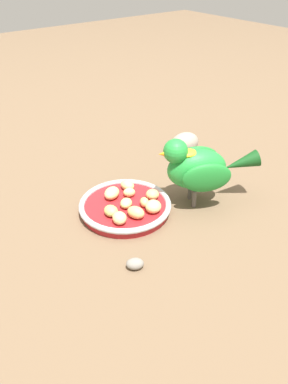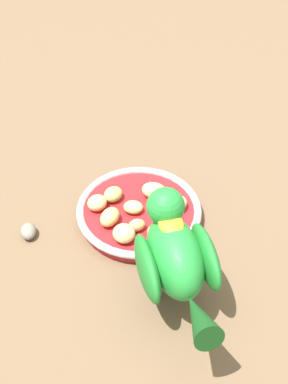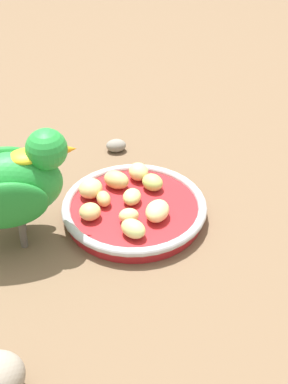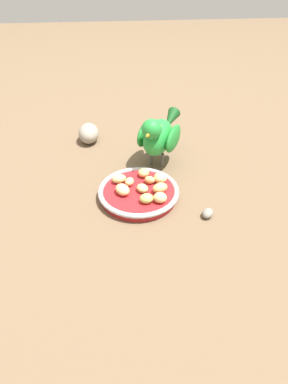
{
  "view_description": "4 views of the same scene",
  "coord_description": "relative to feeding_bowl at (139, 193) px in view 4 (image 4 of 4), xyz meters",
  "views": [
    {
      "loc": [
        -0.55,
        0.4,
        0.49
      ],
      "look_at": [
        -0.02,
        -0.01,
        0.05
      ],
      "focal_mm": 36.86,
      "sensor_mm": 36.0,
      "label": 1
    },
    {
      "loc": [
        -0.4,
        -0.45,
        0.65
      ],
      "look_at": [
        0.03,
        0.02,
        0.04
      ],
      "focal_mm": 53.53,
      "sensor_mm": 36.0,
      "label": 2
    },
    {
      "loc": [
        0.49,
        -0.37,
        0.49
      ],
      "look_at": [
        0.01,
        0.03,
        0.04
      ],
      "focal_mm": 54.54,
      "sensor_mm": 36.0,
      "label": 3
    },
    {
      "loc": [
        0.06,
        0.66,
        0.51
      ],
      "look_at": [
        -0.0,
        0.04,
        0.04
      ],
      "focal_mm": 31.81,
      "sensor_mm": 36.0,
      "label": 4
    }
  ],
  "objects": [
    {
      "name": "apple_piece_9",
      "position": [
        -0.06,
        -0.03,
        0.02
      ],
      "size": [
        0.04,
        0.04,
        0.03
      ],
      "primitive_type": "ellipsoid",
      "rotation": [
        0.0,
        0.0,
        1.95
      ],
      "color": "#E5C67F",
      "rests_on": "feeding_bowl"
    },
    {
      "name": "apple_piece_8",
      "position": [
        -0.01,
        0.04,
        0.02
      ],
      "size": [
        0.03,
        0.03,
        0.02
      ],
      "primitive_type": "ellipsoid",
      "rotation": [
        0.0,
        0.0,
        3.19
      ],
      "color": "#B2CC66",
      "rests_on": "feeding_bowl"
    },
    {
      "name": "apple_piece_0",
      "position": [
        -0.05,
        0.05,
        0.02
      ],
      "size": [
        0.04,
        0.03,
        0.02
      ],
      "primitive_type": "ellipsoid",
      "rotation": [
        0.0,
        0.0,
        2.91
      ],
      "color": "#E5C67F",
      "rests_on": "feeding_bowl"
    },
    {
      "name": "apple_piece_4",
      "position": [
        -0.01,
        0.0,
        0.01
      ],
      "size": [
        0.04,
        0.04,
        0.02
      ],
      "primitive_type": "ellipsoid",
      "rotation": [
        0.0,
        0.0,
        2.26
      ],
      "color": "#C6D17A",
      "rests_on": "feeding_bowl"
    },
    {
      "name": "pebble_0",
      "position": [
        -0.15,
        0.08,
        -0.0
      ],
      "size": [
        0.04,
        0.04,
        0.02
      ],
      "primitive_type": "ellipsoid",
      "rotation": [
        0.0,
        0.0,
        1.0
      ],
      "color": "gray",
      "rests_on": "ground_plane"
    },
    {
      "name": "parrot",
      "position": [
        -0.06,
        -0.14,
        0.08
      ],
      "size": [
        0.14,
        0.21,
        0.15
      ],
      "rotation": [
        0.0,
        0.0,
        1.09
      ],
      "color": "#59544C",
      "rests_on": "ground_plane"
    },
    {
      "name": "apple_piece_7",
      "position": [
        -0.03,
        -0.03,
        0.02
      ],
      "size": [
        0.03,
        0.03,
        0.02
      ],
      "primitive_type": "ellipsoid",
      "rotation": [
        0.0,
        0.0,
        2.73
      ],
      "color": "tan",
      "rests_on": "feeding_bowl"
    },
    {
      "name": "rock_large",
      "position": [
        0.13,
        -0.29,
        0.01
      ],
      "size": [
        0.06,
        0.08,
        0.05
      ],
      "primitive_type": "ellipsoid",
      "rotation": [
        0.0,
        0.0,
        1.58
      ],
      "color": "gray",
      "rests_on": "ground_plane"
    },
    {
      "name": "apple_piece_5",
      "position": [
        0.04,
        0.01,
        0.02
      ],
      "size": [
        0.05,
        0.05,
        0.02
      ],
      "primitive_type": "ellipsoid",
      "rotation": [
        0.0,
        0.0,
        2.11
      ],
      "color": "#E5C67F",
      "rests_on": "feeding_bowl"
    },
    {
      "name": "apple_piece_3",
      "position": [
        -0.02,
        -0.06,
        0.02
      ],
      "size": [
        0.03,
        0.03,
        0.02
      ],
      "primitive_type": "ellipsoid",
      "rotation": [
        0.0,
        0.0,
        4.76
      ],
      "color": "tan",
      "rests_on": "feeding_bowl"
    },
    {
      "name": "ground_plane",
      "position": [
        -0.01,
        -0.02,
        -0.01
      ],
      "size": [
        4.0,
        4.0,
        0.0
      ],
      "primitive_type": "plane",
      "color": "brown"
    },
    {
      "name": "feeding_bowl",
      "position": [
        0.0,
        0.0,
        0.0
      ],
      "size": [
        0.19,
        0.19,
        0.03
      ],
      "color": "#AD1E23",
      "rests_on": "ground_plane"
    },
    {
      "name": "apple_piece_6",
      "position": [
        0.04,
        -0.04,
        0.02
      ],
      "size": [
        0.04,
        0.03,
        0.02
      ],
      "primitive_type": "ellipsoid",
      "rotation": [
        0.0,
        0.0,
        3.26
      ],
      "color": "#C6D17A",
      "rests_on": "feeding_bowl"
    },
    {
      "name": "apple_piece_1",
      "position": [
        -0.05,
        0.01,
        0.02
      ],
      "size": [
        0.04,
        0.04,
        0.02
      ],
      "primitive_type": "ellipsoid",
      "rotation": [
        0.0,
        0.0,
        3.51
      ],
      "color": "tan",
      "rests_on": "feeding_bowl"
    },
    {
      "name": "apple_piece_2",
      "position": [
        0.02,
        -0.03,
        0.02
      ],
      "size": [
        0.03,
        0.03,
        0.02
      ],
      "primitive_type": "ellipsoid",
      "rotation": [
        0.0,
        0.0,
        4.18
      ],
      "color": "#E5C67F",
      "rests_on": "feeding_bowl"
    }
  ]
}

